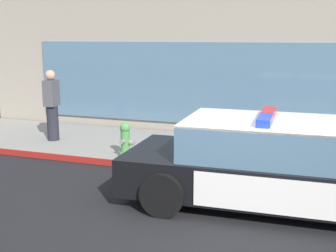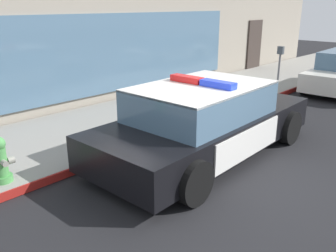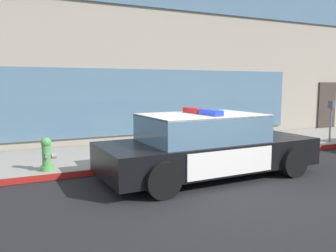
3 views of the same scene
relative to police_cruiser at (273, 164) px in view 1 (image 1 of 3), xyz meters
name	(u,v)px [view 1 (image 1 of 3)]	position (x,y,z in m)	size (l,w,h in m)	color
ground	(227,226)	(-0.51, -1.01, -0.68)	(48.00, 48.00, 0.00)	black
sidewalk	(261,157)	(-0.51, 2.56, -0.60)	(48.00, 3.00, 0.15)	gray
curb_red_paint	(250,178)	(-0.51, 1.05, -0.60)	(28.80, 0.04, 0.14)	maroon
police_cruiser	(273,164)	(0.00, 0.00, 0.00)	(4.86, 2.23, 1.49)	black
fire_hydrant	(125,140)	(-3.20, 1.38, -0.18)	(0.34, 0.39, 0.73)	#4C994C
pedestrian_on_sidewalk	(52,105)	(-5.49, 2.14, 0.33)	(0.31, 0.43, 1.71)	#23232D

